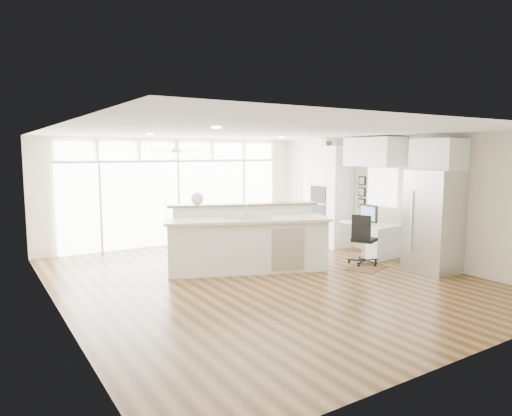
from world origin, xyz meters
TOP-DOWN VIEW (x-y plane):
  - floor at (0.00, 0.00)m, footprint 7.00×8.00m
  - ceiling at (0.00, 0.00)m, footprint 7.00×8.00m
  - wall_back at (0.00, 4.00)m, footprint 7.00×0.04m
  - wall_front at (0.00, -4.00)m, footprint 7.00×0.04m
  - wall_left at (-3.50, 0.00)m, footprint 0.04×8.00m
  - wall_right at (3.50, 0.00)m, footprint 0.04×8.00m
  - glass_wall at (0.00, 3.94)m, footprint 5.80×0.06m
  - transom_row at (0.00, 3.94)m, footprint 5.90×0.06m
  - desk_window at (3.46, 0.30)m, footprint 0.04×0.85m
  - ceiling_fan at (-0.50, 2.80)m, footprint 1.16×1.16m
  - recessed_lights at (0.00, 0.20)m, footprint 3.40×3.00m
  - oven_cabinet at (3.17, 1.80)m, footprint 0.64×1.20m
  - desk_nook at (3.13, 0.30)m, footprint 0.72×1.30m
  - upper_cabinets at (3.17, 0.30)m, footprint 0.64×1.30m
  - refrigerator at (3.11, -1.35)m, footprint 0.76×0.90m
  - fridge_cabinet at (3.17, -1.35)m, footprint 0.64×0.90m
  - framed_photos at (3.46, 0.92)m, footprint 0.06×0.22m
  - kitchen_island at (0.09, 0.68)m, footprint 3.46×2.33m
  - rug at (2.22, -0.48)m, footprint 0.96×0.82m
  - office_chair at (2.43, -0.19)m, footprint 0.71×0.69m
  - fishbowl at (-0.65, 1.40)m, footprint 0.34×0.34m
  - monitor at (3.05, 0.30)m, footprint 0.10×0.53m
  - keyboard at (2.88, 0.30)m, footprint 0.13×0.30m
  - potted_plant at (3.17, 1.80)m, footprint 0.28×0.30m

SIDE VIEW (x-z plane):
  - floor at x=0.00m, z-range -0.02..0.00m
  - rug at x=2.22m, z-range 0.00..0.01m
  - desk_nook at x=3.13m, z-range 0.00..0.76m
  - office_chair at x=2.43m, z-range 0.00..1.05m
  - kitchen_island at x=0.09m, z-range 0.00..1.29m
  - keyboard at x=2.88m, z-range 0.76..0.77m
  - monitor at x=3.05m, z-range 0.76..1.20m
  - refrigerator at x=3.11m, z-range 0.00..2.00m
  - glass_wall at x=0.00m, z-range 0.01..2.09m
  - oven_cabinet at x=3.17m, z-range 0.00..2.50m
  - wall_back at x=0.00m, z-range 0.00..2.70m
  - wall_front at x=0.00m, z-range 0.00..2.70m
  - wall_left at x=-3.50m, z-range 0.00..2.70m
  - wall_right at x=3.50m, z-range 0.00..2.70m
  - framed_photos at x=3.46m, z-range 1.00..1.80m
  - fishbowl at x=-0.65m, z-range 1.29..1.55m
  - desk_window at x=3.46m, z-range 1.12..1.98m
  - fridge_cabinet at x=3.17m, z-range 2.00..2.60m
  - upper_cabinets at x=3.17m, z-range 2.03..2.67m
  - transom_row at x=0.00m, z-range 2.18..2.58m
  - ceiling_fan at x=-0.50m, z-range 2.32..2.64m
  - potted_plant at x=3.17m, z-range 2.50..2.72m
  - recessed_lights at x=0.00m, z-range 2.67..2.69m
  - ceiling at x=0.00m, z-range 2.69..2.71m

